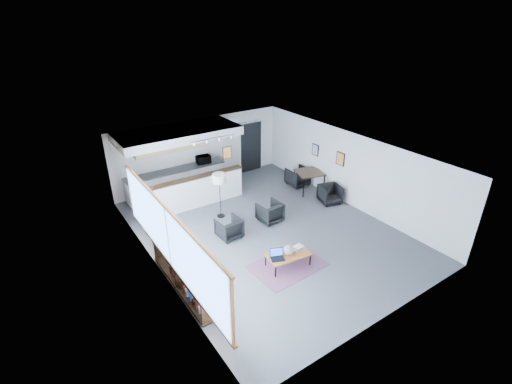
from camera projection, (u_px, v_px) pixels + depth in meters
room at (267, 194)px, 11.14m from camera, size 7.02×9.02×2.62m
window at (169, 239)px, 8.67m from camera, size 0.10×5.95×1.66m
console at (182, 278)px, 9.14m from camera, size 0.35×3.00×0.80m
kitchenette at (180, 162)px, 13.27m from camera, size 4.20×1.96×2.60m
doorway at (250, 146)px, 15.68m from camera, size 1.10×0.12×2.15m
track_light at (213, 139)px, 11.94m from camera, size 1.60×0.07×0.15m
wall_art_lower at (340, 159)px, 13.06m from camera, size 0.03×0.38×0.48m
wall_art_upper at (315, 150)px, 14.05m from camera, size 0.03×0.34×0.44m
kilim_rug at (288, 265)px, 10.11m from camera, size 2.01×1.43×0.01m
coffee_table at (288, 255)px, 9.96m from camera, size 1.24×0.76×0.38m
laptop at (277, 255)px, 9.77m from camera, size 0.43×0.40×0.25m
ceramic_pot at (289, 250)px, 9.88m from camera, size 0.28×0.28×0.28m
book_stack at (298, 247)px, 10.16m from camera, size 0.32×0.27×0.09m
coaster at (294, 258)px, 9.79m from camera, size 0.11×0.11×0.01m
armchair_left at (229, 227)px, 11.24m from camera, size 0.71×0.66×0.70m
armchair_right at (270, 211)px, 12.11m from camera, size 0.75×0.70×0.73m
floor_lamp at (219, 180)px, 11.94m from camera, size 0.58×0.58×1.55m
dining_table at (309, 174)px, 13.96m from camera, size 1.16×1.16×0.80m
dining_chair_near at (330, 195)px, 13.29m from camera, size 0.73×0.70×0.62m
dining_chair_far at (298, 177)px, 14.62m from camera, size 0.65×0.61×0.67m
microwave at (203, 159)px, 14.28m from camera, size 0.57×0.35×0.36m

